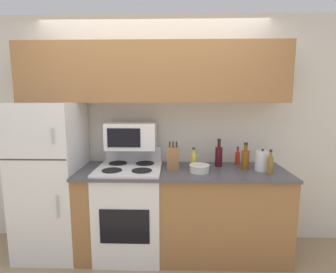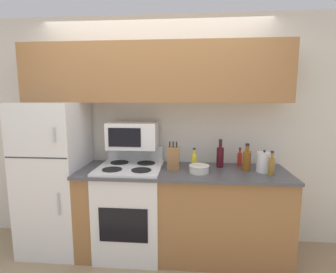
{
  "view_description": "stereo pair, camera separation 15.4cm",
  "coord_description": "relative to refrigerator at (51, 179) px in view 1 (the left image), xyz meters",
  "views": [
    {
      "loc": [
        0.24,
        -2.32,
        1.67
      ],
      "look_at": [
        0.17,
        0.29,
        1.27
      ],
      "focal_mm": 28.0,
      "sensor_mm": 36.0,
      "label": 1
    },
    {
      "loc": [
        0.39,
        -2.31,
        1.67
      ],
      "look_at": [
        0.17,
        0.29,
        1.27
      ],
      "focal_mm": 28.0,
      "sensor_mm": 36.0,
      "label": 2
    }
  ],
  "objects": [
    {
      "name": "ground_plane",
      "position": [
        1.07,
        -0.31,
        -0.81
      ],
      "size": [
        12.0,
        12.0,
        0.0
      ],
      "primitive_type": "plane",
      "color": "tan"
    },
    {
      "name": "wall_back",
      "position": [
        1.07,
        0.36,
        0.47
      ],
      "size": [
        8.0,
        0.05,
        2.55
      ],
      "color": "silver",
      "rests_on": "ground_plane"
    },
    {
      "name": "lower_cabinets",
      "position": [
        1.39,
        0.0,
        -0.34
      ],
      "size": [
        2.14,
        0.67,
        0.92
      ],
      "color": "#9E6B3D",
      "rests_on": "ground_plane"
    },
    {
      "name": "refrigerator",
      "position": [
        0.0,
        0.0,
        0.0
      ],
      "size": [
        0.64,
        0.65,
        1.61
      ],
      "color": "white",
      "rests_on": "ground_plane"
    },
    {
      "name": "upper_cabinets",
      "position": [
        1.07,
        0.16,
        1.11
      ],
      "size": [
        2.78,
        0.34,
        0.61
      ],
      "color": "#9E6B3D",
      "rests_on": "refrigerator"
    },
    {
      "name": "stove",
      "position": [
        0.84,
        -0.01,
        -0.32
      ],
      "size": [
        0.66,
        0.66,
        1.11
      ],
      "color": "white",
      "rests_on": "ground_plane"
    },
    {
      "name": "microwave",
      "position": [
        0.84,
        0.15,
        0.45
      ],
      "size": [
        0.53,
        0.31,
        0.28
      ],
      "color": "white",
      "rests_on": "stove"
    },
    {
      "name": "knife_block",
      "position": [
        1.29,
        -0.0,
        0.24
      ],
      "size": [
        0.12,
        0.08,
        0.3
      ],
      "color": "#9E6B3D",
      "rests_on": "lower_cabinets"
    },
    {
      "name": "bowl",
      "position": [
        1.55,
        -0.09,
        0.16
      ],
      "size": [
        0.2,
        0.2,
        0.08
      ],
      "color": "silver",
      "rests_on": "lower_cabinets"
    },
    {
      "name": "bottle_whiskey",
      "position": [
        2.04,
        0.03,
        0.23
      ],
      "size": [
        0.08,
        0.08,
        0.28
      ],
      "color": "brown",
      "rests_on": "lower_cabinets"
    },
    {
      "name": "bottle_vinegar",
      "position": [
        2.24,
        -0.12,
        0.21
      ],
      "size": [
        0.06,
        0.06,
        0.24
      ],
      "color": "olive",
      "rests_on": "lower_cabinets"
    },
    {
      "name": "bottle_wine_red",
      "position": [
        1.78,
        0.14,
        0.24
      ],
      "size": [
        0.08,
        0.08,
        0.3
      ],
      "color": "#470F19",
      "rests_on": "lower_cabinets"
    },
    {
      "name": "bottle_cooking_spray",
      "position": [
        1.5,
        0.06,
        0.2
      ],
      "size": [
        0.06,
        0.06,
        0.22
      ],
      "color": "gold",
      "rests_on": "lower_cabinets"
    },
    {
      "name": "bottle_hot_sauce",
      "position": [
        2.0,
        0.22,
        0.2
      ],
      "size": [
        0.05,
        0.05,
        0.2
      ],
      "color": "red",
      "rests_on": "lower_cabinets"
    },
    {
      "name": "kettle",
      "position": [
        2.2,
        -0.01,
        0.22
      ],
      "size": [
        0.14,
        0.14,
        0.23
      ],
      "color": "white",
      "rests_on": "lower_cabinets"
    }
  ]
}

